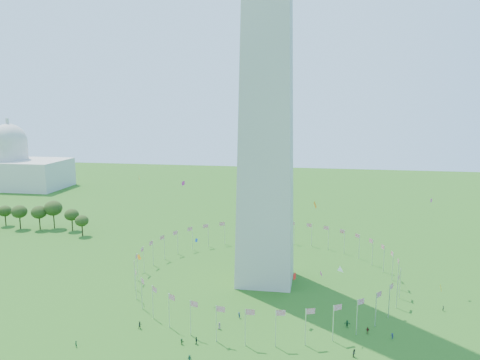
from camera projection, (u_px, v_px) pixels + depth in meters
name	position (u px, v px, depth m)	size (l,w,h in m)	color
flag_ring	(265.00, 267.00, 146.28)	(80.24, 80.24, 9.00)	silver
capitol_building	(10.00, 152.00, 299.24)	(70.00, 35.00, 46.00)	beige
kites_aloft	(302.00, 242.00, 116.49)	(107.68, 65.82, 41.20)	white
tree_line_west	(29.00, 217.00, 203.84)	(55.24, 15.46, 12.68)	#334E1A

